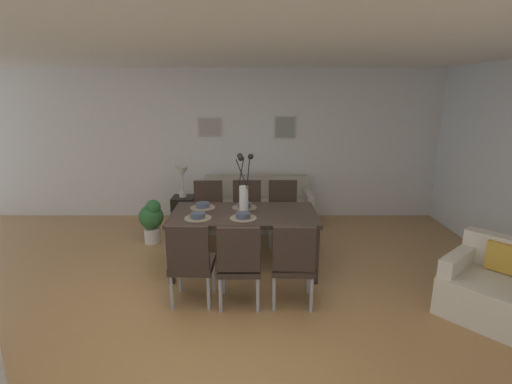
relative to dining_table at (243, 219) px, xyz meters
name	(u,v)px	position (x,y,z in m)	size (l,w,h in m)	color
ground_plane	(216,315)	(-0.25, -1.08, -0.66)	(9.00, 9.00, 0.00)	#A87A47
back_wall_panel	(232,145)	(-0.25, 2.17, 0.64)	(9.00, 0.10, 2.60)	silver
ceiling_panel	(212,42)	(-0.25, -0.68, 1.98)	(9.00, 7.20, 0.08)	white
dining_table	(243,219)	(0.00, 0.00, 0.00)	(1.80, 0.95, 0.74)	#33261E
dining_chair_near_left	(190,260)	(-0.52, -0.86, -0.15)	(0.45, 0.45, 0.92)	#33261E
dining_chair_near_right	(207,209)	(-0.56, 0.86, -0.15)	(0.45, 0.45, 0.92)	#33261E
dining_chair_far_left	(238,261)	(-0.02, -0.90, -0.15)	(0.44, 0.44, 0.92)	#33261E
dining_chair_far_right	(246,209)	(0.01, 0.89, -0.15)	(0.45, 0.45, 0.92)	#33261E
dining_chair_mid_left	(292,261)	(0.53, -0.89, -0.15)	(0.46, 0.46, 0.92)	#33261E
dining_chair_mid_right	(282,209)	(0.55, 0.89, -0.15)	(0.44, 0.44, 0.92)	#33261E
centerpiece_vase	(243,191)	(0.00, 0.00, 0.36)	(0.21, 0.23, 0.73)	silver
placemat_near_left	(197,218)	(-0.54, -0.21, 0.08)	(0.32, 0.32, 0.01)	#7F705B
bowl_near_left	(197,215)	(-0.54, -0.21, 0.12)	(0.17, 0.17, 0.07)	#475166
placemat_near_right	(202,207)	(-0.54, 0.21, 0.08)	(0.32, 0.32, 0.01)	#7F705B
bowl_near_right	(202,205)	(-0.54, 0.21, 0.12)	(0.17, 0.17, 0.07)	#475166
placemat_far_left	(242,218)	(0.00, -0.21, 0.08)	(0.32, 0.32, 0.01)	#7F705B
bowl_far_left	(242,215)	(0.00, -0.21, 0.12)	(0.17, 0.17, 0.07)	#475166
placemat_far_right	(243,207)	(0.00, 0.21, 0.08)	(0.32, 0.32, 0.01)	#7F705B
bowl_far_right	(243,205)	(0.00, 0.21, 0.12)	(0.17, 0.17, 0.07)	#475166
sofa	(255,209)	(0.16, 1.62, -0.38)	(1.80, 0.84, 0.80)	#A89E8E
side_table	(183,212)	(-1.06, 1.53, -0.40)	(0.36, 0.36, 0.52)	black
table_lamp	(181,175)	(-1.06, 1.53, 0.23)	(0.22, 0.22, 0.51)	beige
armchair	(491,287)	(2.53, -1.04, -0.38)	(1.13, 1.13, 0.75)	beige
framed_picture_left	(208,127)	(-0.65, 2.10, 0.95)	(0.41, 0.03, 0.33)	#B2ADA3
framed_picture_center	(284,127)	(0.65, 2.10, 0.95)	(0.38, 0.03, 0.39)	#B2ADA3
potted_plant	(150,219)	(-1.40, 0.85, -0.29)	(0.36, 0.36, 0.67)	silver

